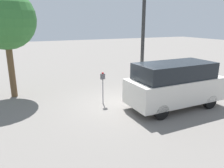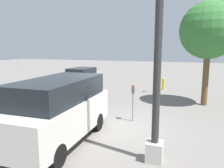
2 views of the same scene
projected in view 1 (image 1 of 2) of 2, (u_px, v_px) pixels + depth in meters
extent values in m
plane|color=slate|center=(121.00, 104.00, 10.41)|extent=(80.00, 80.00, 0.00)
cylinder|color=gray|center=(103.00, 92.00, 10.36)|extent=(0.05, 0.05, 1.21)
cube|color=#47474C|center=(103.00, 76.00, 10.16)|extent=(0.21, 0.13, 0.26)
sphere|color=maroon|center=(103.00, 73.00, 10.12)|extent=(0.11, 0.11, 0.11)
cube|color=beige|center=(141.00, 84.00, 12.85)|extent=(0.44, 0.44, 0.55)
cylinder|color=#2D2D2D|center=(143.00, 33.00, 12.05)|extent=(0.19, 0.19, 5.36)
cube|color=beige|center=(175.00, 89.00, 9.87)|extent=(4.43, 1.89, 1.06)
cube|color=black|center=(175.00, 71.00, 9.58)|extent=(3.55, 1.73, 0.70)
cube|color=orange|center=(199.00, 88.00, 11.38)|extent=(0.08, 0.12, 0.20)
cylinder|color=black|center=(184.00, 92.00, 11.28)|extent=(0.65, 0.23, 0.64)
cylinder|color=black|center=(210.00, 101.00, 9.88)|extent=(0.65, 0.23, 0.64)
cylinder|color=black|center=(139.00, 99.00, 10.14)|extent=(0.65, 0.23, 0.64)
cylinder|color=black|center=(161.00, 112.00, 8.74)|extent=(0.65, 0.23, 0.64)
cylinder|color=brown|center=(11.00, 69.00, 11.18)|extent=(0.31, 0.31, 2.90)
sphere|color=#337033|center=(5.00, 19.00, 10.51)|extent=(2.95, 2.95, 2.95)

